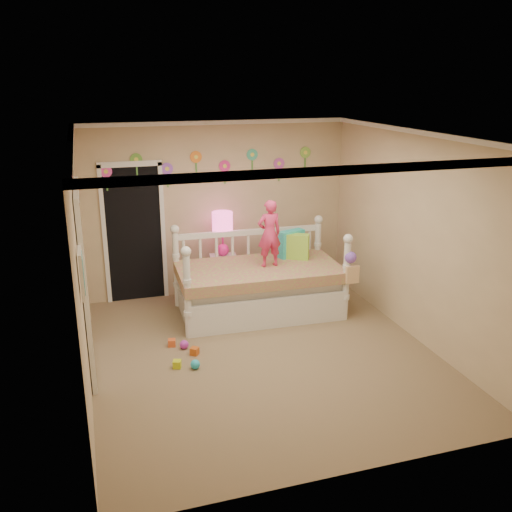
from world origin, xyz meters
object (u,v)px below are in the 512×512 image
object	(u,v)px
daybed	(259,271)
child	(269,234)
nightstand	(223,276)
table_lamp	(222,227)

from	to	relation	value
daybed	child	bearing A→B (deg)	-9.65
child	daybed	bearing A→B (deg)	-15.42
daybed	child	distance (m)	0.56
child	nightstand	distance (m)	1.21
daybed	nightstand	world-z (taller)	daybed
nightstand	table_lamp	xyz separation A→B (m)	(-0.00, 0.00, 0.77)
table_lamp	nightstand	bearing A→B (deg)	-89.99
daybed	child	world-z (taller)	child
nightstand	table_lamp	world-z (taller)	table_lamp
daybed	table_lamp	xyz separation A→B (m)	(-0.33, 0.72, 0.48)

